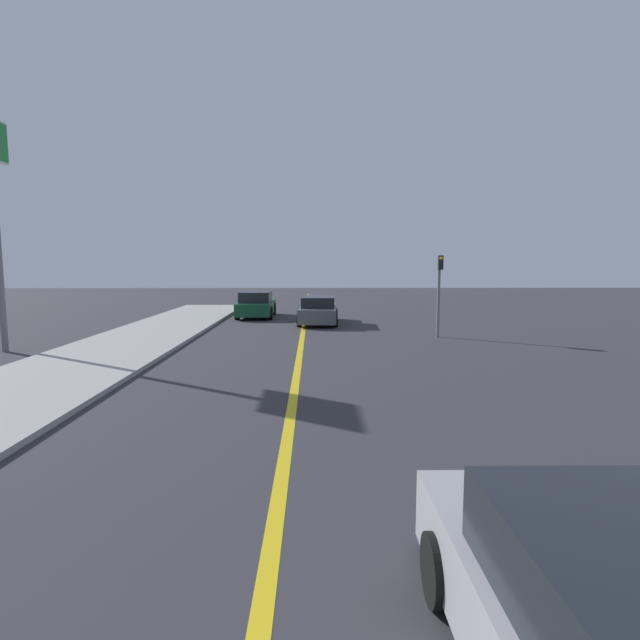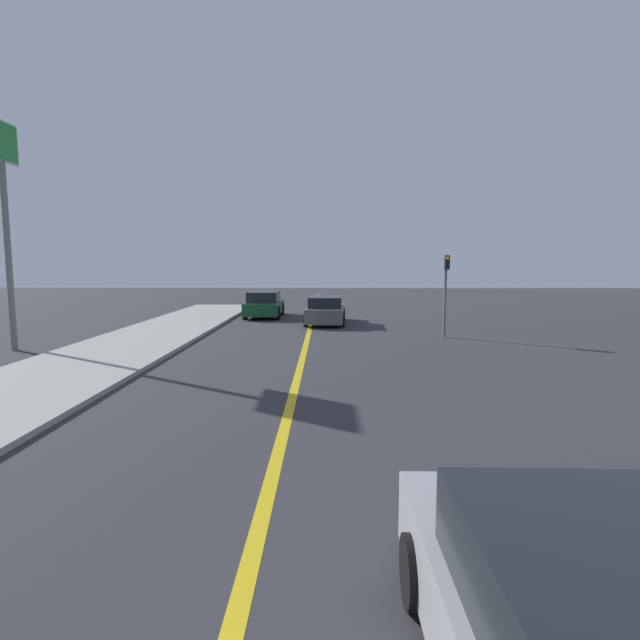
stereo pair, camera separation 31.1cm
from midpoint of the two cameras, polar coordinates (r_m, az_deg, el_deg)
road_center_line at (r=17.32m, az=-2.74°, el=-3.17°), size 0.20×60.00×0.01m
sidewalk_left at (r=17.86m, az=-22.94°, el=-3.19°), size 3.88×34.48×0.12m
car_ahead_center at (r=24.11m, az=-0.56°, el=1.10°), size 2.02×4.32×1.33m
car_far_distant at (r=27.19m, az=-7.64°, el=1.73°), size 1.95×3.99×1.40m
traffic_light at (r=20.05m, az=13.03°, el=3.80°), size 0.18×0.40×3.21m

